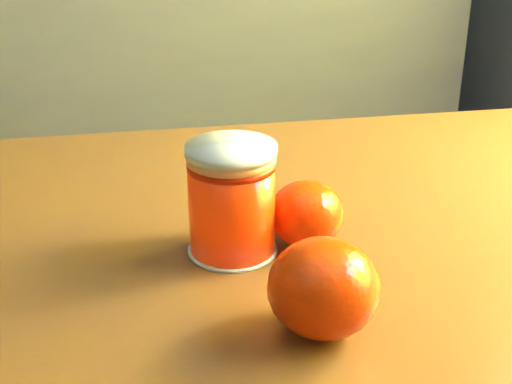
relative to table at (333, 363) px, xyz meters
name	(u,v)px	position (x,y,z in m)	size (l,w,h in m)	color
table	(333,363)	(0.00, 0.00, 0.00)	(1.07, 0.81, 0.74)	brown
juice_glass	(232,201)	(-0.07, 0.05, 0.14)	(0.07, 0.07, 0.09)	#F92C04
orange_front	(323,288)	(-0.05, -0.07, 0.13)	(0.08, 0.08, 0.07)	#EC3104
orange_back	(307,214)	(-0.01, 0.04, 0.12)	(0.06, 0.06, 0.05)	#EC3104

